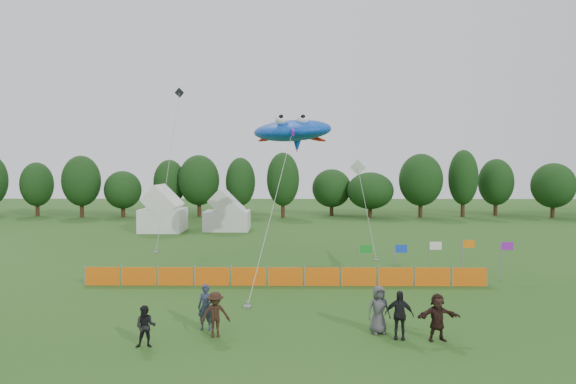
{
  "coord_description": "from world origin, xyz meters",
  "views": [
    {
      "loc": [
        0.25,
        -19.93,
        6.56
      ],
      "look_at": [
        0.0,
        6.0,
        5.2
      ],
      "focal_mm": 32.0,
      "sensor_mm": 36.0,
      "label": 1
    }
  ],
  "objects_px": {
    "barrier_fence": "(285,277)",
    "spectator_e": "(379,310)",
    "spectator_c": "(215,314)",
    "tent_right": "(227,214)",
    "spectator_f": "(437,317)",
    "stingray_kite": "(293,131)",
    "spectator_b": "(146,327)",
    "tent_left": "(163,213)",
    "spectator_d": "(399,315)",
    "spectator_a": "(206,307)"
  },
  "relations": [
    {
      "from": "tent_right",
      "to": "spectator_b",
      "type": "distance_m",
      "value": 33.32
    },
    {
      "from": "tent_right",
      "to": "spectator_e",
      "type": "distance_m",
      "value": 33.19
    },
    {
      "from": "spectator_b",
      "to": "spectator_e",
      "type": "distance_m",
      "value": 8.8
    },
    {
      "from": "tent_right",
      "to": "barrier_fence",
      "type": "bearing_deg",
      "value": -75.34
    },
    {
      "from": "tent_right",
      "to": "spectator_a",
      "type": "bearing_deg",
      "value": -84.22
    },
    {
      "from": "spectator_a",
      "to": "stingray_kite",
      "type": "relative_size",
      "value": 0.08
    },
    {
      "from": "spectator_a",
      "to": "spectator_e",
      "type": "distance_m",
      "value": 6.82
    },
    {
      "from": "tent_left",
      "to": "spectator_e",
      "type": "height_order",
      "value": "tent_left"
    },
    {
      "from": "stingray_kite",
      "to": "spectator_c",
      "type": "bearing_deg",
      "value": -98.76
    },
    {
      "from": "barrier_fence",
      "to": "spectator_c",
      "type": "relative_size",
      "value": 12.59
    },
    {
      "from": "spectator_c",
      "to": "stingray_kite",
      "type": "relative_size",
      "value": 0.08
    },
    {
      "from": "spectator_a",
      "to": "spectator_d",
      "type": "distance_m",
      "value": 7.54
    },
    {
      "from": "tent_left",
      "to": "spectator_f",
      "type": "distance_m",
      "value": 36.49
    },
    {
      "from": "tent_right",
      "to": "barrier_fence",
      "type": "xyz_separation_m",
      "value": [
        6.22,
        -23.76,
        -1.11
      ]
    },
    {
      "from": "tent_left",
      "to": "spectator_c",
      "type": "distance_m",
      "value": 32.78
    },
    {
      "from": "barrier_fence",
      "to": "stingray_kite",
      "type": "height_order",
      "value": "stingray_kite"
    },
    {
      "from": "barrier_fence",
      "to": "stingray_kite",
      "type": "bearing_deg",
      "value": 87.92
    },
    {
      "from": "spectator_e",
      "to": "spectator_f",
      "type": "distance_m",
      "value": 2.21
    },
    {
      "from": "barrier_fence",
      "to": "tent_right",
      "type": "bearing_deg",
      "value": 104.66
    },
    {
      "from": "tent_left",
      "to": "stingray_kite",
      "type": "relative_size",
      "value": 0.18
    },
    {
      "from": "spectator_f",
      "to": "tent_right",
      "type": "bearing_deg",
      "value": 104.22
    },
    {
      "from": "spectator_b",
      "to": "stingray_kite",
      "type": "height_order",
      "value": "stingray_kite"
    },
    {
      "from": "spectator_a",
      "to": "tent_left",
      "type": "bearing_deg",
      "value": 115.64
    },
    {
      "from": "tent_left",
      "to": "spectator_c",
      "type": "relative_size",
      "value": 2.41
    },
    {
      "from": "spectator_a",
      "to": "stingray_kite",
      "type": "bearing_deg",
      "value": 87.77
    },
    {
      "from": "spectator_c",
      "to": "spectator_f",
      "type": "height_order",
      "value": "spectator_f"
    },
    {
      "from": "barrier_fence",
      "to": "spectator_c",
      "type": "bearing_deg",
      "value": -106.96
    },
    {
      "from": "tent_left",
      "to": "spectator_c",
      "type": "bearing_deg",
      "value": -72.4
    },
    {
      "from": "spectator_c",
      "to": "tent_right",
      "type": "bearing_deg",
      "value": 82.88
    },
    {
      "from": "spectator_d",
      "to": "spectator_e",
      "type": "height_order",
      "value": "spectator_e"
    },
    {
      "from": "tent_left",
      "to": "spectator_f",
      "type": "xyz_separation_m",
      "value": [
        18.27,
        -31.57,
        -0.98
      ]
    },
    {
      "from": "tent_left",
      "to": "tent_right",
      "type": "distance_m",
      "value": 6.3
    },
    {
      "from": "spectator_c",
      "to": "spectator_f",
      "type": "xyz_separation_m",
      "value": [
        8.36,
        -0.34,
        0.02
      ]
    },
    {
      "from": "tent_left",
      "to": "barrier_fence",
      "type": "relative_size",
      "value": 0.19
    },
    {
      "from": "barrier_fence",
      "to": "spectator_f",
      "type": "distance_m",
      "value": 10.47
    },
    {
      "from": "tent_right",
      "to": "spectator_f",
      "type": "distance_m",
      "value": 34.63
    },
    {
      "from": "spectator_d",
      "to": "spectator_f",
      "type": "bearing_deg",
      "value": 4.62
    },
    {
      "from": "spectator_a",
      "to": "stingray_kite",
      "type": "height_order",
      "value": "stingray_kite"
    },
    {
      "from": "tent_right",
      "to": "spectator_e",
      "type": "height_order",
      "value": "tent_right"
    },
    {
      "from": "spectator_a",
      "to": "spectator_c",
      "type": "bearing_deg",
      "value": -50.51
    },
    {
      "from": "spectator_b",
      "to": "spectator_c",
      "type": "height_order",
      "value": "spectator_c"
    },
    {
      "from": "spectator_b",
      "to": "spectator_d",
      "type": "relative_size",
      "value": 0.83
    },
    {
      "from": "barrier_fence",
      "to": "spectator_c",
      "type": "distance_m",
      "value": 8.74
    },
    {
      "from": "tent_left",
      "to": "spectator_a",
      "type": "relative_size",
      "value": 2.3
    },
    {
      "from": "spectator_b",
      "to": "spectator_e",
      "type": "bearing_deg",
      "value": 5.15
    },
    {
      "from": "barrier_fence",
      "to": "spectator_e",
      "type": "bearing_deg",
      "value": -64.51
    },
    {
      "from": "spectator_e",
      "to": "stingray_kite",
      "type": "distance_m",
      "value": 20.57
    },
    {
      "from": "barrier_fence",
      "to": "spectator_a",
      "type": "xyz_separation_m",
      "value": [
        -3.05,
        -7.52,
        0.41
      ]
    },
    {
      "from": "spectator_e",
      "to": "stingray_kite",
      "type": "xyz_separation_m",
      "value": [
        -3.37,
        18.59,
        8.14
      ]
    },
    {
      "from": "tent_right",
      "to": "stingray_kite",
      "type": "distance_m",
      "value": 16.43
    }
  ]
}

